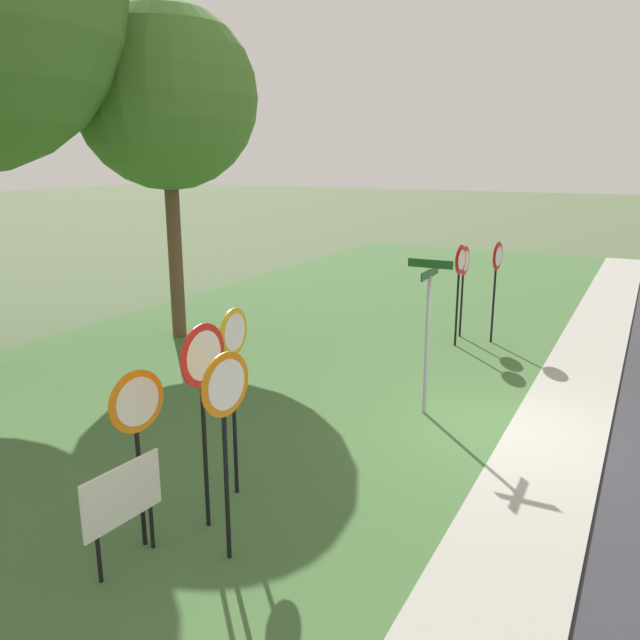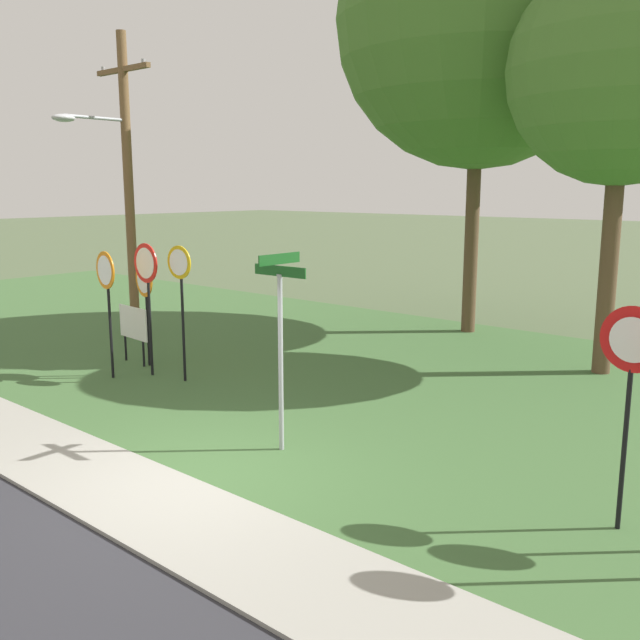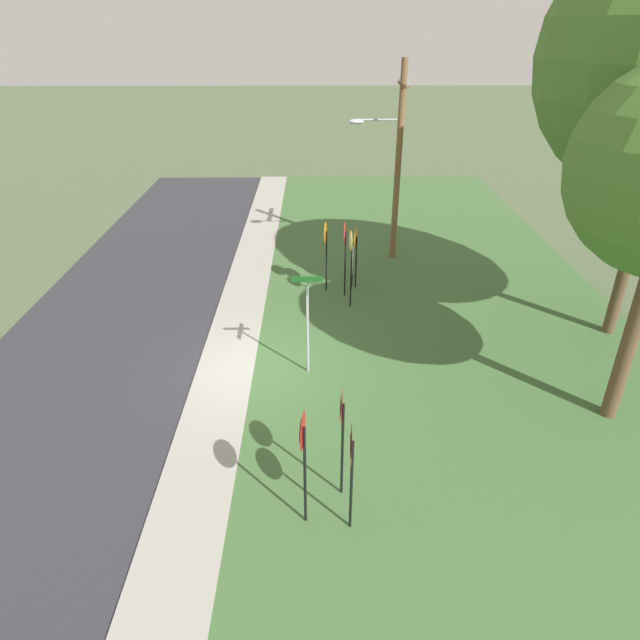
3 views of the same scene
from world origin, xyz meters
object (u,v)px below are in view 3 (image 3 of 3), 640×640
at_px(stop_sign_far_left, 326,242).
at_px(yield_sign_near_right, 351,455).
at_px(stop_sign_near_right, 351,254).
at_px(yield_sign_far_left, 303,443).
at_px(utility_pole, 395,156).
at_px(stop_sign_near_left, 356,245).
at_px(yield_sign_near_left, 341,419).
at_px(notice_board, 352,262).
at_px(stop_sign_far_center, 345,243).
at_px(street_name_post, 308,317).

relative_size(stop_sign_far_left, yield_sign_near_right, 1.06).
distance_m(stop_sign_near_right, yield_sign_far_left, 9.39).
height_order(yield_sign_far_left, utility_pole, utility_pole).
relative_size(stop_sign_near_left, yield_sign_near_left, 0.89).
distance_m(yield_sign_near_left, notice_board, 10.59).
xyz_separation_m(yield_sign_near_left, yield_sign_far_left, (0.73, -0.73, 0.03)).
bearing_deg(stop_sign_near_right, notice_board, 170.78).
xyz_separation_m(stop_sign_far_center, yield_sign_near_right, (10.29, -0.41, -0.18)).
height_order(yield_sign_near_right, notice_board, yield_sign_near_right).
height_order(stop_sign_far_center, yield_sign_far_left, stop_sign_far_center).
distance_m(stop_sign_far_left, yield_sign_near_left, 9.85).
height_order(street_name_post, utility_pole, utility_pole).
xyz_separation_m(stop_sign_near_left, utility_pole, (-3.00, 1.62, 2.46)).
height_order(yield_sign_near_left, notice_board, yield_sign_near_left).
xyz_separation_m(yield_sign_near_left, utility_pole, (-13.11, 2.59, 2.19)).
bearing_deg(yield_sign_near_left, street_name_post, -166.07).
xyz_separation_m(stop_sign_far_center, street_name_post, (4.87, -1.22, -0.26)).
relative_size(stop_sign_near_left, yield_sign_far_left, 0.87).
height_order(stop_sign_near_left, utility_pole, utility_pole).
bearing_deg(yield_sign_far_left, stop_sign_far_left, -176.52).
bearing_deg(yield_sign_near_right, stop_sign_near_right, 178.97).
bearing_deg(street_name_post, yield_sign_near_left, 8.02).
height_order(stop_sign_near_right, stop_sign_far_left, stop_sign_near_right).
relative_size(street_name_post, utility_pole, 0.38).
bearing_deg(notice_board, stop_sign_near_right, -0.74).
xyz_separation_m(stop_sign_near_left, stop_sign_far_left, (0.27, -1.07, 0.23)).
relative_size(stop_sign_far_left, yield_sign_near_left, 1.00).
distance_m(street_name_post, utility_pole, 9.48).
xyz_separation_m(yield_sign_near_right, street_name_post, (-5.42, -0.82, -0.08)).
distance_m(stop_sign_far_left, street_name_post, 5.34).
height_order(stop_sign_near_left, stop_sign_far_left, stop_sign_far_left).
height_order(stop_sign_far_left, yield_sign_near_left, stop_sign_far_left).
height_order(stop_sign_far_center, street_name_post, street_name_post).
xyz_separation_m(stop_sign_near_left, yield_sign_near_left, (10.11, -0.96, 0.27)).
distance_m(stop_sign_far_left, notice_board, 1.58).
bearing_deg(yield_sign_near_left, stop_sign_near_left, 179.82).
bearing_deg(yield_sign_near_left, stop_sign_near_right, -179.36).
bearing_deg(stop_sign_near_right, yield_sign_far_left, -11.95).
bearing_deg(street_name_post, utility_pole, 158.42).
distance_m(stop_sign_near_right, stop_sign_far_center, 0.88).
bearing_deg(notice_board, stop_sign_far_center, -13.28).
height_order(stop_sign_far_left, utility_pole, utility_pole).
relative_size(stop_sign_near_left, stop_sign_far_center, 0.84).
bearing_deg(street_name_post, notice_board, 164.42).
xyz_separation_m(stop_sign_far_left, stop_sign_far_center, (0.43, 0.64, 0.12)).
relative_size(yield_sign_near_left, yield_sign_near_right, 1.06).
bearing_deg(yield_sign_far_left, stop_sign_near_left, 177.97).
distance_m(stop_sign_near_left, stop_sign_far_left, 1.13).
height_order(yield_sign_near_left, yield_sign_far_left, yield_sign_far_left).
xyz_separation_m(yield_sign_far_left, utility_pole, (-13.84, 3.32, 2.16)).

